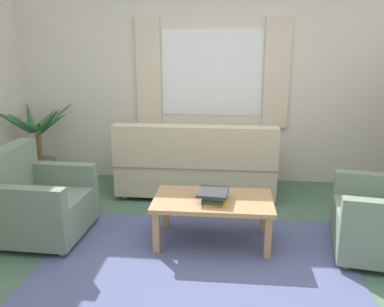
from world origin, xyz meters
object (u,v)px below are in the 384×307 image
(couch, at_px, (196,166))
(book_stack_on_table, at_px, (214,196))
(armchair_left, at_px, (36,202))
(coffee_table, at_px, (213,204))
(potted_plant, at_px, (39,147))

(couch, xyz_separation_m, book_stack_on_table, (0.27, -1.27, 0.12))
(armchair_left, distance_m, coffee_table, 1.70)
(couch, bearing_deg, coffee_table, 102.09)
(coffee_table, distance_m, book_stack_on_table, 0.11)
(couch, bearing_deg, book_stack_on_table, 102.06)
(book_stack_on_table, xyz_separation_m, potted_plant, (-2.35, 1.44, 0.02))
(armchair_left, bearing_deg, book_stack_on_table, -88.16)
(armchair_left, xyz_separation_m, coffee_table, (1.70, 0.04, 0.03))
(couch, xyz_separation_m, potted_plant, (-2.08, 0.17, 0.14))
(couch, xyz_separation_m, armchair_left, (-1.43, -1.27, -0.01))
(armchair_left, relative_size, coffee_table, 0.80)
(couch, relative_size, potted_plant, 1.61)
(potted_plant, bearing_deg, coffee_table, -30.82)
(book_stack_on_table, bearing_deg, coffee_table, 101.13)
(armchair_left, bearing_deg, couch, -46.41)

